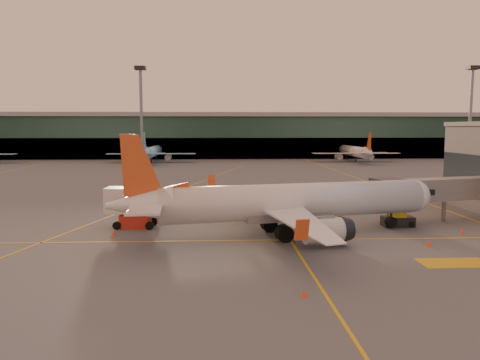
{
  "coord_description": "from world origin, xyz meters",
  "views": [
    {
      "loc": [
        -2.52,
        -42.78,
        11.71
      ],
      "look_at": [
        0.31,
        17.28,
        5.0
      ],
      "focal_mm": 35.0,
      "sensor_mm": 36.0,
      "label": 1
    }
  ],
  "objects": [
    {
      "name": "ground",
      "position": [
        0.0,
        0.0,
        0.0
      ],
      "size": [
        600.0,
        600.0,
        0.0
      ],
      "primitive_type": "plane",
      "color": "#4C4F54",
      "rests_on": "ground"
    },
    {
      "name": "cone_nose",
      "position": [
        24.61,
        6.92,
        0.27
      ],
      "size": [
        0.43,
        0.43,
        0.55
      ],
      "color": "#F1400C",
      "rests_on": "ground"
    },
    {
      "name": "cone_fwd",
      "position": [
        18.47,
        1.86,
        0.3
      ],
      "size": [
        0.49,
        0.49,
        0.63
      ],
      "color": "#F1400C",
      "rests_on": "ground"
    },
    {
      "name": "cone_tail",
      "position": [
        -13.85,
        7.47,
        0.29
      ],
      "size": [
        0.47,
        0.47,
        0.6
      ],
      "color": "#F1400C",
      "rests_on": "ground"
    },
    {
      "name": "pushback_tug",
      "position": [
        18.93,
        11.24,
        0.76
      ],
      "size": [
        3.68,
        2.05,
        1.88
      ],
      "rotation": [
        0.0,
        0.0,
        0.02
      ],
      "color": "black",
      "rests_on": "ground"
    },
    {
      "name": "terminal",
      "position": [
        0.0,
        141.79,
        8.76
      ],
      "size": [
        400.0,
        20.0,
        17.6
      ],
      "color": "#19382D",
      "rests_on": "ground"
    },
    {
      "name": "mast_east_near",
      "position": [
        55.0,
        62.0,
        14.86
      ],
      "size": [
        2.4,
        2.4,
        25.6
      ],
      "color": "slate",
      "rests_on": "ground"
    },
    {
      "name": "mast_west_near",
      "position": [
        -20.0,
        66.0,
        14.86
      ],
      "size": [
        2.4,
        2.4,
        25.6
      ],
      "color": "slate",
      "rests_on": "ground"
    },
    {
      "name": "distant_aircraft_row",
      "position": [
        -53.75,
        118.0,
        0.0
      ],
      "size": [
        225.0,
        34.0,
        13.0
      ],
      "color": "#86C1E0",
      "rests_on": "ground"
    },
    {
      "name": "taxi_markings",
      "position": [
        -7.32,
        44.49,
        0.01
      ],
      "size": [
        100.12,
        173.0,
        0.01
      ],
      "color": "gold",
      "rests_on": "ground"
    },
    {
      "name": "catering_truck",
      "position": [
        -12.53,
        12.11,
        2.7
      ],
      "size": [
        6.3,
        3.18,
        4.76
      ],
      "rotation": [
        0.0,
        0.0,
        -0.07
      ],
      "color": "red",
      "rests_on": "ground"
    },
    {
      "name": "jet_bridge",
      "position": [
        26.96,
        14.27,
        3.8
      ],
      "size": [
        20.23,
        7.97,
        5.61
      ],
      "color": "slate",
      "rests_on": "ground"
    },
    {
      "name": "cone_wing_right",
      "position": [
        3.43,
        -11.65,
        0.26
      ],
      "size": [
        0.43,
        0.43,
        0.55
      ],
      "color": "#F1400C",
      "rests_on": "ground"
    },
    {
      "name": "main_airplane",
      "position": [
        4.62,
        6.93,
        3.61
      ],
      "size": [
        36.51,
        33.19,
        11.11
      ],
      "rotation": [
        0.0,
        0.0,
        0.21
      ],
      "color": "silver",
      "rests_on": "ground"
    },
    {
      "name": "cone_wing_left",
      "position": [
        3.57,
        25.5,
        0.27
      ],
      "size": [
        0.43,
        0.43,
        0.55
      ],
      "color": "#F1400C",
      "rests_on": "ground"
    }
  ]
}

